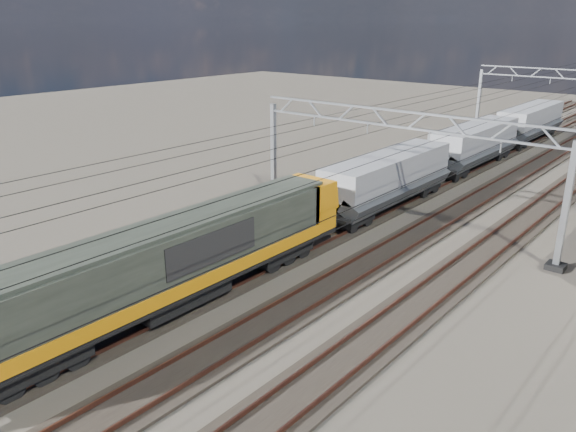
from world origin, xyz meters
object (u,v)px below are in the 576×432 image
Objects in this scene: catenary_gantry_mid at (395,165)px; hopper_wagon_third at (531,120)px; catenary_gantry_far at (567,101)px; locomotive at (175,259)px; trackside_cabinet at (15,277)px; hopper_wagon_lead at (388,177)px; hopper_wagon_mid at (475,142)px.

catenary_gantry_mid is 31.30m from hopper_wagon_third.
locomotive is (-2.00, -50.90, -1.58)m from catenary_gantry_far.
hopper_wagon_third is 50.47m from trackside_cabinet.
hopper_wagon_third is at bearing 93.67° from catenary_gantry_mid.
catenary_gantry_far is at bearing 87.75° from locomotive.
hopper_wagon_third is (0.00, 28.40, 0.00)m from hopper_wagon_lead.
hopper_wagon_lead is (-0.00, 17.70, -0.09)m from locomotive.
locomotive reaches higher than hopper_wagon_third.
catenary_gantry_far is at bearing 83.99° from hopper_wagon_mid.
catenary_gantry_mid is 3.82m from hopper_wagon_lead.
catenary_gantry_mid is at bearing -54.41° from hopper_wagon_lead.
locomotive is at bearing -90.00° from hopper_wagon_lead.
hopper_wagon_mid is at bearing 90.00° from locomotive.
catenary_gantry_far is at bearing 67.40° from hopper_wagon_third.
hopper_wagon_lead is (-2.00, 2.79, -1.67)m from catenary_gantry_mid.
catenary_gantry_far reaches higher than hopper_wagon_mid.
catenary_gantry_mid is 36.00m from catenary_gantry_far.
catenary_gantry_mid is 1.00× the size of catenary_gantry_far.
locomotive is at bearing 27.66° from trackside_cabinet.
hopper_wagon_lead is at bearing 90.00° from locomotive.
catenary_gantry_far reaches higher than locomotive.
catenary_gantry_far is 1.53× the size of hopper_wagon_mid.
catenary_gantry_mid is 17.19m from hopper_wagon_mid.
hopper_wagon_mid is 11.16× the size of trackside_cabinet.
locomotive is 1.62× the size of hopper_wagon_mid.
hopper_wagon_lead is 28.40m from hopper_wagon_third.
catenary_gantry_far is at bearing 78.17° from trackside_cabinet.
catenary_gantry_far is 33.31m from hopper_wagon_lead.
hopper_wagon_mid is 1.00× the size of hopper_wagon_third.
hopper_wagon_lead and hopper_wagon_third have the same top height.
locomotive is 1.62× the size of hopper_wagon_third.
trackside_cabinet is (-8.65, -18.82, -3.03)m from catenary_gantry_mid.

